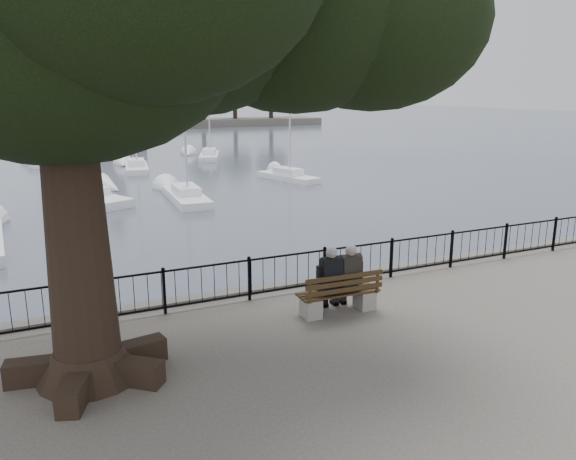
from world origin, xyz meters
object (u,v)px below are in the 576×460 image
lion_monument (108,125)px  person_left (328,282)px  person_right (347,279)px  bench (339,298)px

lion_monument → person_left: bearing=-92.0°
person_right → lion_monument: lion_monument is taller
person_right → lion_monument: bearing=88.6°
bench → person_right: (0.24, 0.10, 0.37)m
lion_monument → bench: bearing=-91.7°
person_right → lion_monument: size_ratio=0.17×
bench → person_right: 0.46m
person_left → lion_monument: bearing=88.0°
bench → person_left: (-0.23, 0.11, 0.37)m
person_right → lion_monument: 48.92m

